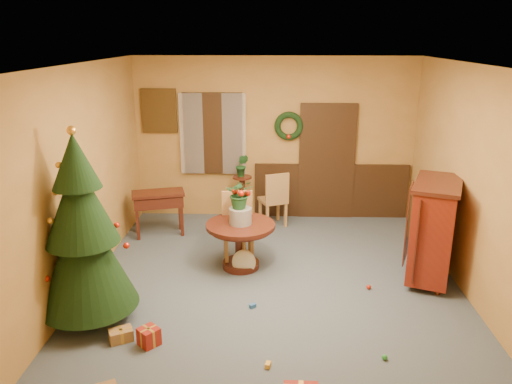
{
  "coord_description": "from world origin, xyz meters",
  "views": [
    {
      "loc": [
        -0.01,
        -6.08,
        3.24
      ],
      "look_at": [
        -0.25,
        0.4,
        1.19
      ],
      "focal_mm": 35.0,
      "sensor_mm": 36.0,
      "label": 1
    }
  ],
  "objects_px": {
    "writing_desk": "(158,203)",
    "sideboard": "(433,228)",
    "dining_table": "(241,237)",
    "chair_near": "(238,225)",
    "christmas_tree": "(83,233)"
  },
  "relations": [
    {
      "from": "writing_desk",
      "to": "sideboard",
      "type": "xyz_separation_m",
      "value": [
        4.07,
        -1.47,
        0.18
      ]
    },
    {
      "from": "dining_table",
      "to": "chair_near",
      "type": "height_order",
      "value": "chair_near"
    },
    {
      "from": "dining_table",
      "to": "christmas_tree",
      "type": "height_order",
      "value": "christmas_tree"
    },
    {
      "from": "sideboard",
      "to": "dining_table",
      "type": "bearing_deg",
      "value": 174.25
    },
    {
      "from": "chair_near",
      "to": "sideboard",
      "type": "relative_size",
      "value": 0.74
    },
    {
      "from": "christmas_tree",
      "to": "dining_table",
      "type": "bearing_deg",
      "value": 41.05
    },
    {
      "from": "writing_desk",
      "to": "sideboard",
      "type": "bearing_deg",
      "value": -19.83
    },
    {
      "from": "writing_desk",
      "to": "chair_near",
      "type": "bearing_deg",
      "value": -34.0
    },
    {
      "from": "christmas_tree",
      "to": "sideboard",
      "type": "height_order",
      "value": "christmas_tree"
    },
    {
      "from": "dining_table",
      "to": "christmas_tree",
      "type": "distance_m",
      "value": 2.31
    },
    {
      "from": "christmas_tree",
      "to": "writing_desk",
      "type": "height_order",
      "value": "christmas_tree"
    },
    {
      "from": "dining_table",
      "to": "writing_desk",
      "type": "relative_size",
      "value": 1.06
    },
    {
      "from": "writing_desk",
      "to": "sideboard",
      "type": "relative_size",
      "value": 0.66
    },
    {
      "from": "chair_near",
      "to": "writing_desk",
      "type": "relative_size",
      "value": 1.12
    },
    {
      "from": "dining_table",
      "to": "chair_near",
      "type": "bearing_deg",
      "value": 102.27
    }
  ]
}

